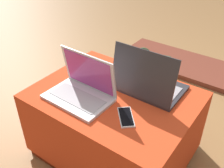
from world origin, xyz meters
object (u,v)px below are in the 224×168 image
at_px(backpack, 142,86).
at_px(coffee_mug, 83,67).
at_px(laptop_near, 82,89).
at_px(laptop_far, 148,83).
at_px(cell_phone, 126,117).

xyz_separation_m(backpack, coffee_mug, (-0.19, -0.40, 0.28)).
xyz_separation_m(laptop_near, coffee_mug, (-0.14, 0.18, -0.00)).
height_order(laptop_far, coffee_mug, laptop_far).
bearing_deg(laptop_near, coffee_mug, 130.19).
bearing_deg(coffee_mug, cell_phone, -23.13).
relative_size(cell_phone, backpack, 0.28).
bearing_deg(laptop_near, cell_phone, -0.06).
distance_m(laptop_far, coffee_mug, 0.41).
bearing_deg(backpack, cell_phone, 100.22).
bearing_deg(backpack, coffee_mug, 52.64).
distance_m(laptop_near, cell_phone, 0.29).
relative_size(laptop_near, cell_phone, 2.29).
xyz_separation_m(laptop_near, laptop_far, (0.26, 0.25, 0.01)).
bearing_deg(backpack, laptop_far, 110.46).
xyz_separation_m(laptop_near, backpack, (0.05, 0.58, -0.28)).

